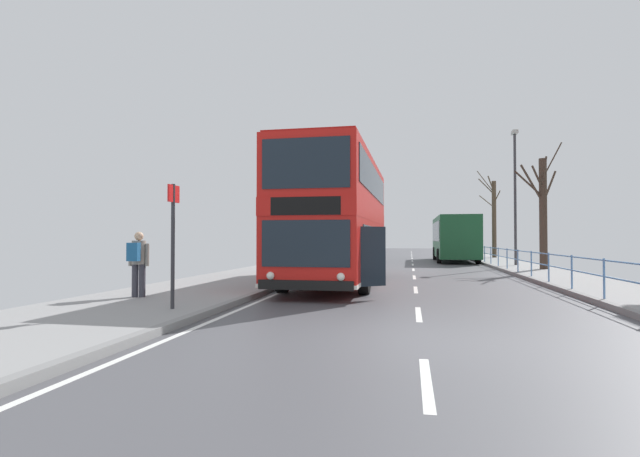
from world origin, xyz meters
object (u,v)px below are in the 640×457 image
Objects in this scene: street_lamp_far_side at (515,187)px; bare_tree_far_01 at (543,209)px; bus_stop_sign_near at (173,232)px; bare_tree_far_00 at (494,216)px; background_bus_far_lane at (454,237)px; pedestrian_with_backpack at (138,259)px; double_decker_bus_main at (338,219)px.

street_lamp_far_side is 3.71m from bare_tree_far_01.
street_lamp_far_side is 1.20× the size of bare_tree_far_01.
bare_tree_far_00 is (11.25, 29.19, 1.57)m from bus_stop_sign_near.
background_bus_far_lane is 25.26m from pedestrian_with_backpack.
double_decker_bus_main is at bearing 72.14° from bus_stop_sign_near.
bus_stop_sign_near is (-7.91, -24.94, 0.06)m from background_bus_far_lane.
street_lamp_far_side is 10.80m from bare_tree_far_00.
double_decker_bus_main is 1.12× the size of background_bus_far_lane.
street_lamp_far_side reaches higher than pedestrian_with_backpack.
bus_stop_sign_near is 0.35× the size of street_lamp_far_side.
bus_stop_sign_near is at bearing -107.86° from double_decker_bus_main.
bus_stop_sign_near is 0.38× the size of bare_tree_far_00.
bare_tree_far_01 reaches higher than double_decker_bus_main.
pedestrian_with_backpack is (-9.72, -23.31, -0.59)m from background_bus_far_lane.
background_bus_far_lane is 10.43m from bare_tree_far_01.
double_decker_bus_main reaches higher than pedestrian_with_backpack.
bare_tree_far_01 reaches higher than pedestrian_with_backpack.
bare_tree_far_00 is (0.66, 10.72, -1.16)m from street_lamp_far_side.
pedestrian_with_backpack is at bearing -133.85° from bare_tree_far_01.
bare_tree_far_00 is at bearing 64.64° from pedestrian_with_backpack.
street_lamp_far_side is (12.41, 16.84, 3.39)m from pedestrian_with_backpack.
double_decker_bus_main is at bearing -107.48° from background_bus_far_lane.
bare_tree_far_01 is at bearing -71.82° from background_bus_far_lane.
double_decker_bus_main is 4.00× the size of bus_stop_sign_near.
bare_tree_far_01 is (8.76, 7.73, 0.70)m from double_decker_bus_main.
street_lamp_far_side is at bearing -93.53° from bare_tree_far_00.
bare_tree_far_00 is at bearing 68.92° from bus_stop_sign_near.
bare_tree_far_00 is (3.34, 4.25, 1.63)m from background_bus_far_lane.
pedestrian_with_backpack is 0.63× the size of bus_stop_sign_near.
background_bus_far_lane is at bearing -128.19° from bare_tree_far_00.
bare_tree_far_00 is 14.09m from bare_tree_far_01.
bare_tree_far_01 reaches higher than background_bus_far_lane.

